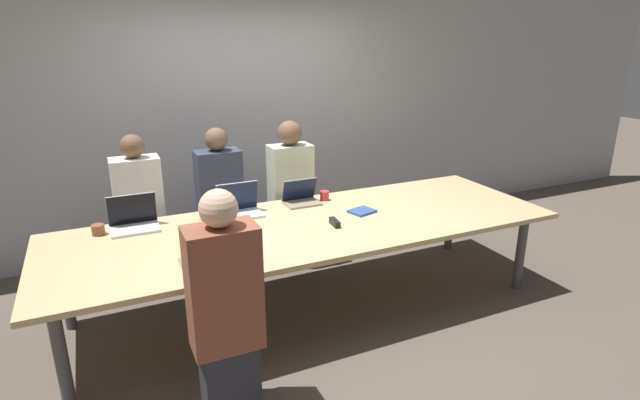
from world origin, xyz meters
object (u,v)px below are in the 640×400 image
at_px(cup_far_midleft, 206,215).
at_px(person_near_left, 225,310).
at_px(laptop_far_midleft, 239,205).
at_px(bottle_near_left, 247,237).
at_px(laptop_far_left, 134,219).
at_px(cup_far_left, 98,230).
at_px(person_far_midleft, 221,205).
at_px(cup_far_center, 324,196).
at_px(laptop_far_center, 301,196).
at_px(person_far_center, 291,195).
at_px(laptop_near_left, 210,255).
at_px(stapler, 335,223).
at_px(person_far_left, 141,216).

bearing_deg(cup_far_midleft, person_near_left, -98.20).
height_order(laptop_far_midleft, bottle_near_left, laptop_far_midleft).
relative_size(laptop_far_left, cup_far_left, 3.89).
distance_m(person_far_midleft, person_near_left, 1.90).
xyz_separation_m(laptop_far_left, cup_far_center, (1.64, 0.01, -0.03)).
relative_size(laptop_far_center, person_far_center, 0.22).
height_order(laptop_near_left, cup_far_center, laptop_near_left).
bearing_deg(person_far_center, person_far_midleft, 175.41).
height_order(laptop_far_left, cup_far_left, laptop_far_left).
bearing_deg(laptop_near_left, laptop_far_center, -138.12).
height_order(cup_far_left, stapler, cup_far_left).
xyz_separation_m(person_far_midleft, laptop_far_left, (-0.79, -0.45, 0.14)).
distance_m(person_far_midleft, stapler, 1.24).
relative_size(laptop_far_midleft, person_far_center, 0.25).
relative_size(laptop_far_center, stapler, 2.03).
relative_size(person_near_left, stapler, 9.15).
height_order(laptop_far_midleft, laptop_near_left, laptop_far_midleft).
relative_size(cup_far_midleft, cup_far_left, 0.94).
height_order(person_near_left, cup_far_left, person_near_left).
relative_size(laptop_far_midleft, cup_far_center, 4.18).
distance_m(person_far_left, cup_far_left, 0.61).
bearing_deg(laptop_far_left, person_far_center, 15.16).
relative_size(person_far_left, cup_far_left, 14.86).
height_order(laptop_far_midleft, cup_far_midleft, laptop_far_midleft).
distance_m(laptop_near_left, person_far_center, 1.70).
height_order(cup_far_midleft, person_far_center, person_far_center).
height_order(person_near_left, cup_far_center, person_near_left).
bearing_deg(laptop_near_left, person_far_left, -77.77).
bearing_deg(stapler, cup_far_center, 77.28).
bearing_deg(person_far_center, stapler, -91.34).
height_order(laptop_far_midleft, cup_far_left, laptop_far_midleft).
bearing_deg(stapler, person_far_left, 147.10).
relative_size(laptop_far_midleft, laptop_far_center, 1.13).
relative_size(laptop_near_left, person_far_center, 0.26).
xyz_separation_m(person_far_midleft, stapler, (0.65, -1.05, 0.09)).
bearing_deg(cup_far_center, person_far_midleft, 152.55).
relative_size(person_near_left, laptop_far_left, 3.85).
distance_m(person_near_left, laptop_far_center, 1.76).
bearing_deg(bottle_near_left, person_far_left, 114.96).
bearing_deg(person_far_center, person_near_left, -121.84).
bearing_deg(bottle_near_left, cup_far_midleft, 99.42).
bearing_deg(stapler, person_far_midleft, 127.20).
bearing_deg(cup_far_midleft, cup_far_center, 2.76).
bearing_deg(bottle_near_left, cup_far_center, 39.37).
bearing_deg(person_far_left, laptop_far_center, -18.96).
height_order(laptop_near_left, person_far_center, person_far_center).
xyz_separation_m(laptop_far_midleft, cup_far_midleft, (-0.29, -0.02, -0.03)).
bearing_deg(person_near_left, laptop_far_center, -126.93).
xyz_separation_m(cup_far_left, stapler, (1.70, -0.58, -0.01)).
xyz_separation_m(cup_far_midleft, stapler, (0.89, -0.56, -0.02)).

